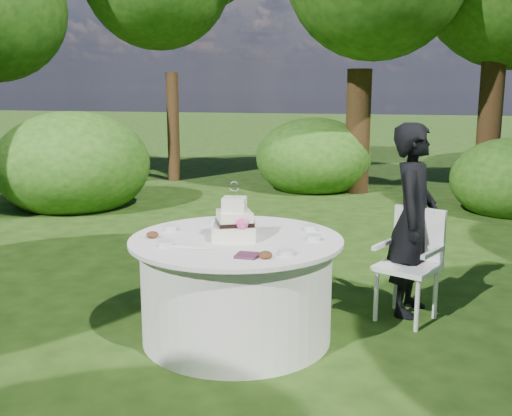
{
  "coord_description": "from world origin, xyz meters",
  "views": [
    {
      "loc": [
        1.24,
        -4.05,
        1.84
      ],
      "look_at": [
        0.15,
        0.0,
        1.0
      ],
      "focal_mm": 42.0,
      "sensor_mm": 36.0,
      "label": 1
    }
  ],
  "objects_px": {
    "guest": "(413,220)",
    "chair": "(412,256)",
    "napkins": "(247,255)",
    "table": "(237,288)",
    "cake": "(235,223)"
  },
  "relations": [
    {
      "from": "cake",
      "to": "guest",
      "type": "bearing_deg",
      "value": 35.5
    },
    {
      "from": "guest",
      "to": "chair",
      "type": "relative_size",
      "value": 1.76
    },
    {
      "from": "guest",
      "to": "cake",
      "type": "bearing_deg",
      "value": 135.29
    },
    {
      "from": "chair",
      "to": "guest",
      "type": "bearing_deg",
      "value": 93.05
    },
    {
      "from": "table",
      "to": "cake",
      "type": "distance_m",
      "value": 0.5
    },
    {
      "from": "table",
      "to": "chair",
      "type": "bearing_deg",
      "value": 31.36
    },
    {
      "from": "guest",
      "to": "cake",
      "type": "distance_m",
      "value": 1.54
    },
    {
      "from": "napkins",
      "to": "table",
      "type": "bearing_deg",
      "value": 114.92
    },
    {
      "from": "table",
      "to": "chair",
      "type": "xyz_separation_m",
      "value": [
        1.25,
        0.76,
        0.13
      ]
    },
    {
      "from": "cake",
      "to": "table",
      "type": "bearing_deg",
      "value": 67.74
    },
    {
      "from": "napkins",
      "to": "guest",
      "type": "height_order",
      "value": "guest"
    },
    {
      "from": "chair",
      "to": "cake",
      "type": "bearing_deg",
      "value": -148.27
    },
    {
      "from": "chair",
      "to": "table",
      "type": "bearing_deg",
      "value": -148.64
    },
    {
      "from": "napkins",
      "to": "table",
      "type": "distance_m",
      "value": 0.64
    },
    {
      "from": "napkins",
      "to": "table",
      "type": "height_order",
      "value": "napkins"
    }
  ]
}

